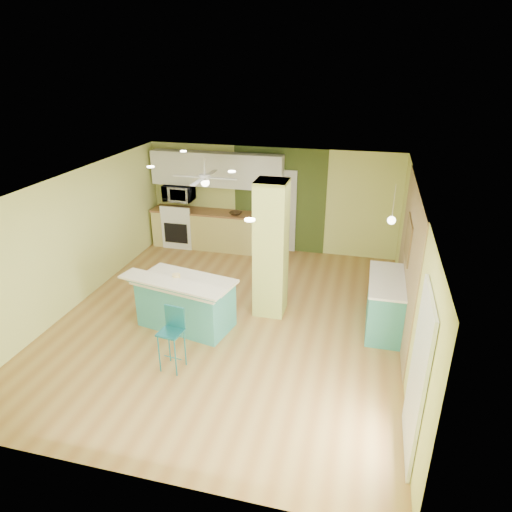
# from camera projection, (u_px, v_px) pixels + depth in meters

# --- Properties ---
(floor) EXTENTS (6.00, 7.00, 0.01)m
(floor) POSITION_uv_depth(u_px,v_px,m) (229.00, 320.00, 8.29)
(floor) COLOR #9D6C37
(floor) RESTS_ON ground
(ceiling) EXTENTS (6.00, 7.00, 0.01)m
(ceiling) POSITION_uv_depth(u_px,v_px,m) (226.00, 185.00, 7.29)
(ceiling) COLOR white
(ceiling) RESTS_ON wall_back
(wall_back) EXTENTS (6.00, 0.01, 2.50)m
(wall_back) POSITION_uv_depth(u_px,v_px,m) (271.00, 200.00, 10.90)
(wall_back) COLOR #D8DF77
(wall_back) RESTS_ON floor
(wall_front) EXTENTS (6.00, 0.01, 2.50)m
(wall_front) POSITION_uv_depth(u_px,v_px,m) (125.00, 389.00, 4.67)
(wall_front) COLOR #D8DF77
(wall_front) RESTS_ON floor
(wall_left) EXTENTS (0.01, 7.00, 2.50)m
(wall_left) POSITION_uv_depth(u_px,v_px,m) (73.00, 241.00, 8.46)
(wall_left) COLOR #D8DF77
(wall_left) RESTS_ON floor
(wall_right) EXTENTS (0.01, 7.00, 2.50)m
(wall_right) POSITION_uv_depth(u_px,v_px,m) (411.00, 276.00, 7.11)
(wall_right) COLOR #D8DF77
(wall_right) RESTS_ON floor
(wood_panel) EXTENTS (0.02, 3.40, 2.50)m
(wood_panel) POSITION_uv_depth(u_px,v_px,m) (408.00, 260.00, 7.65)
(wood_panel) COLOR #896F4E
(wood_panel) RESTS_ON floor
(olive_accent) EXTENTS (2.20, 0.02, 2.50)m
(olive_accent) POSITION_uv_depth(u_px,v_px,m) (280.00, 201.00, 10.84)
(olive_accent) COLOR #405020
(olive_accent) RESTS_ON floor
(interior_door) EXTENTS (0.82, 0.05, 2.00)m
(interior_door) POSITION_uv_depth(u_px,v_px,m) (279.00, 211.00, 10.92)
(interior_door) COLOR silver
(interior_door) RESTS_ON floor
(french_door) EXTENTS (0.04, 1.08, 2.10)m
(french_door) POSITION_uv_depth(u_px,v_px,m) (417.00, 378.00, 5.16)
(french_door) COLOR white
(french_door) RESTS_ON floor
(column) EXTENTS (0.55, 0.55, 2.50)m
(column) POSITION_uv_depth(u_px,v_px,m) (271.00, 249.00, 8.09)
(column) COLOR #B2BD58
(column) RESTS_ON floor
(kitchen_run) EXTENTS (3.25, 0.63, 0.94)m
(kitchen_run) POSITION_uv_depth(u_px,v_px,m) (217.00, 230.00, 11.24)
(kitchen_run) COLOR #D4C46F
(kitchen_run) RESTS_ON floor
(stove) EXTENTS (0.76, 0.66, 1.08)m
(stove) POSITION_uv_depth(u_px,v_px,m) (181.00, 227.00, 11.44)
(stove) COLOR white
(stove) RESTS_ON floor
(upper_cabinets) EXTENTS (3.20, 0.34, 0.80)m
(upper_cabinets) POSITION_uv_depth(u_px,v_px,m) (216.00, 170.00, 10.75)
(upper_cabinets) COLOR white
(upper_cabinets) RESTS_ON wall_back
(microwave) EXTENTS (0.70, 0.48, 0.39)m
(microwave) POSITION_uv_depth(u_px,v_px,m) (179.00, 193.00, 11.10)
(microwave) COLOR white
(microwave) RESTS_ON wall_back
(ceiling_fan) EXTENTS (1.41, 1.41, 0.61)m
(ceiling_fan) POSITION_uv_depth(u_px,v_px,m) (205.00, 178.00, 9.48)
(ceiling_fan) COLOR white
(ceiling_fan) RESTS_ON ceiling
(pendant_lamp) EXTENTS (0.14, 0.14, 0.69)m
(pendant_lamp) POSITION_uv_depth(u_px,v_px,m) (392.00, 220.00, 7.61)
(pendant_lamp) COLOR white
(pendant_lamp) RESTS_ON ceiling
(wall_decor) EXTENTS (0.03, 0.90, 0.70)m
(wall_decor) POSITION_uv_depth(u_px,v_px,m) (408.00, 239.00, 7.71)
(wall_decor) COLOR brown
(wall_decor) RESTS_ON wood_panel
(peninsula) EXTENTS (1.94, 1.33, 1.01)m
(peninsula) POSITION_uv_depth(u_px,v_px,m) (185.00, 302.00, 7.93)
(peninsula) COLOR teal
(peninsula) RESTS_ON floor
(bar_stool) EXTENTS (0.37, 0.37, 1.01)m
(bar_stool) POSITION_uv_depth(u_px,v_px,m) (173.00, 328.00, 6.78)
(bar_stool) COLOR #1C727E
(bar_stool) RESTS_ON floor
(side_counter) EXTENTS (0.62, 1.46, 0.94)m
(side_counter) POSITION_uv_depth(u_px,v_px,m) (385.00, 303.00, 7.88)
(side_counter) COLOR teal
(side_counter) RESTS_ON floor
(fruit_bowl) EXTENTS (0.35, 0.35, 0.07)m
(fruit_bowl) POSITION_uv_depth(u_px,v_px,m) (236.00, 213.00, 10.83)
(fruit_bowl) COLOR #3C2A18
(fruit_bowl) RESTS_ON kitchen_run
(canister) EXTENTS (0.14, 0.14, 0.17)m
(canister) POSITION_uv_depth(u_px,v_px,m) (176.00, 279.00, 7.66)
(canister) COLOR yellow
(canister) RESTS_ON peninsula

